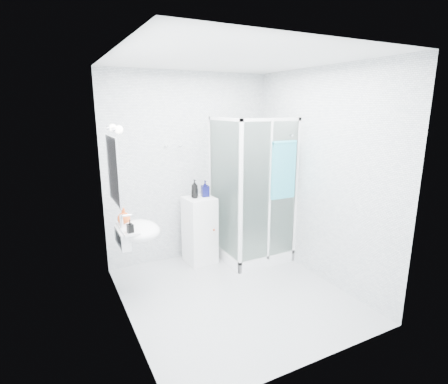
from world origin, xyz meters
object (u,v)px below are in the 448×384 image
hand_towel (284,169)px  shampoo_bottle_b (205,189)px  wall_basin (137,231)px  soap_dispenser_orange (124,216)px  soap_dispenser_black (130,226)px  shower_enclosure (249,229)px  shampoo_bottle_a (195,189)px  storage_cabinet (200,230)px

hand_towel → shampoo_bottle_b: hand_towel is taller
wall_basin → soap_dispenser_orange: bearing=128.0°
shampoo_bottle_b → wall_basin: bearing=-152.1°
soap_dispenser_orange → soap_dispenser_black: soap_dispenser_orange is taller
shower_enclosure → wall_basin: shower_enclosure is taller
shampoo_bottle_a → shampoo_bottle_b: 0.16m
storage_cabinet → shampoo_bottle_b: bearing=9.4°
shampoo_bottle_b → hand_towel: bearing=-39.3°
storage_cabinet → soap_dispenser_orange: 1.27m
shower_enclosure → shampoo_bottle_a: 0.98m
shower_enclosure → hand_towel: 1.03m
soap_dispenser_orange → shower_enclosure: bearing=6.0°
storage_cabinet → soap_dispenser_black: soap_dispenser_black is taller
wall_basin → soap_dispenser_black: size_ratio=4.11×
storage_cabinet → hand_towel: bearing=-39.4°
shampoo_bottle_b → soap_dispenser_orange: (-1.20, -0.45, -0.09)m
shower_enclosure → shampoo_bottle_a: bearing=160.1°
storage_cabinet → shower_enclosure: bearing=-24.3°
shampoo_bottle_a → soap_dispenser_black: size_ratio=1.85×
wall_basin → soap_dispenser_orange: size_ratio=3.06×
wall_basin → hand_towel: 1.99m
shampoo_bottle_b → soap_dispenser_orange: size_ratio=1.22×
wall_basin → soap_dispenser_black: (-0.10, -0.19, 0.13)m
hand_towel → soap_dispenser_black: 2.06m
soap_dispenser_black → storage_cabinet: bearing=34.2°
shower_enclosure → wall_basin: size_ratio=3.57×
shower_enclosure → soap_dispenser_black: size_ratio=14.67×
soap_dispenser_black → shampoo_bottle_a: bearing=36.3°
wall_basin → shampoo_bottle_b: (1.10, 0.58, 0.25)m
wall_basin → soap_dispenser_orange: 0.23m
storage_cabinet → soap_dispenser_black: size_ratio=6.84×
shampoo_bottle_a → soap_dispenser_orange: size_ratio=1.38×
shower_enclosure → soap_dispenser_black: shower_enclosure is taller
wall_basin → storage_cabinet: (0.99, 0.56, -0.33)m
storage_cabinet → shampoo_bottle_a: bearing=156.0°
shampoo_bottle_a → wall_basin: bearing=-148.5°
shower_enclosure → shampoo_bottle_b: 0.86m
shampoo_bottle_a → soap_dispenser_black: 1.30m
hand_towel → shampoo_bottle_a: (-0.97, 0.66, -0.30)m
shampoo_bottle_a → soap_dispenser_orange: (-1.04, -0.44, -0.10)m
wall_basin → soap_dispenser_black: 0.26m
shampoo_bottle_b → soap_dispenser_black: size_ratio=1.64×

